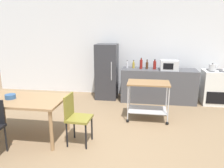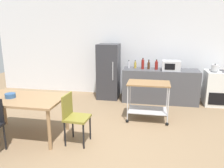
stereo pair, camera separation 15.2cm
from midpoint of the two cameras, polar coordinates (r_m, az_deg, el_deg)
The scene contains 16 objects.
ground_plane at distance 4.06m, azimuth 0.34°, elevation -15.33°, with size 12.00×12.00×0.00m, color #8C7051.
back_wall at distance 6.73m, azimuth 5.28°, elevation 9.47°, with size 8.40×0.12×2.90m, color white.
kitchen_counter at distance 6.28m, azimuth 12.75°, elevation -0.44°, with size 2.00×0.64×0.90m, color #4C4C51.
dining_table at distance 4.42m, azimuth -20.85°, elevation -4.28°, with size 1.50×0.90×0.75m.
chair_olive at distance 3.99m, azimuth -8.59°, elevation -7.81°, with size 0.42×0.42×0.89m.
stove_oven at distance 6.52m, azimuth 25.56°, elevation -0.95°, with size 0.60×0.61×0.92m.
refrigerator at distance 6.41m, azimuth -0.20°, elevation 3.19°, with size 0.60×0.63×1.55m.
kitchen_cart at distance 4.97m, azimuth 10.03°, elevation -2.73°, with size 0.91×0.57×0.85m.
bottle_hot_sauce at distance 6.25m, azimuth 4.99°, elevation 4.82°, with size 0.06×0.06×0.22m.
bottle_sparkling_water at distance 6.25m, azimuth 6.61°, elevation 4.79°, with size 0.07×0.07×0.22m.
bottle_soda at distance 6.15m, azimuth 8.51°, elevation 4.98°, with size 0.08×0.08×0.30m.
bottle_olive_oil at distance 6.18m, azimuth 9.98°, elevation 4.68°, with size 0.07×0.07×0.25m.
bottle_vinegar at distance 6.15m, azimuth 11.89°, elevation 4.67°, with size 0.08×0.08×0.27m.
microwave at distance 6.09m, azimuth 15.45°, elevation 4.52°, with size 0.46×0.35×0.26m.
fruit_bowl at distance 4.48m, azimuth -23.53°, elevation -2.72°, with size 0.19×0.19×0.08m, color #33598C.
kettle at distance 6.29m, azimuth 25.27°, elevation 3.70°, with size 0.24×0.17×0.19m.
Camera 2 is at (0.70, -3.46, 2.01)m, focal length 36.02 mm.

